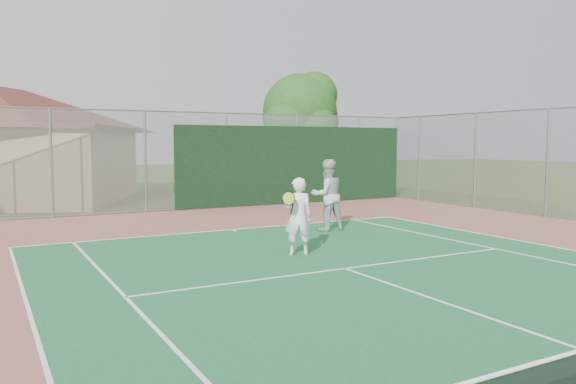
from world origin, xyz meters
The scene contains 5 objects.
back_fence centered at (2.11, 16.98, 1.67)m, with size 20.08×0.11×3.53m.
side_fence_right centered at (10.00, 12.50, 1.75)m, with size 0.08×9.00×3.50m.
tree centered at (7.16, 20.33, 3.74)m, with size 4.08×3.87×5.69m.
player_white_front centered at (-0.14, 7.96, 0.84)m, with size 0.92×0.67×1.66m.
player_grey_back centered at (2.25, 10.51, 0.97)m, with size 1.01×0.82×1.94m.
Camera 1 is at (-6.01, -2.27, 2.40)m, focal length 35.00 mm.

